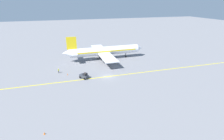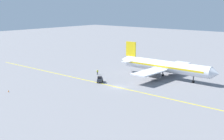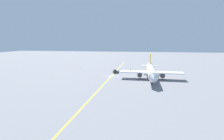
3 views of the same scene
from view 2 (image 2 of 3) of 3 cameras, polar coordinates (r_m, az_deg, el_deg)
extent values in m
plane|color=slate|center=(88.67, 1.07, -3.17)|extent=(400.00, 400.00, 0.00)
cube|color=yellow|center=(88.67, 1.07, -3.17)|extent=(1.61, 120.00, 0.01)
cylinder|color=silver|center=(100.37, 9.82, 0.66)|extent=(3.65, 30.01, 3.60)
cone|color=silver|center=(93.30, 18.37, -0.63)|extent=(3.42, 2.41, 3.42)
cone|color=silver|center=(109.52, 2.42, 1.91)|extent=(3.06, 3.00, 3.06)
cube|color=yellow|center=(100.34, 9.83, 0.74)|extent=(3.68, 27.01, 0.50)
cube|color=silver|center=(101.01, 9.32, 0.33)|extent=(28.01, 5.24, 0.36)
cylinder|color=#4C4C51|center=(105.48, 10.72, 0.07)|extent=(2.20, 3.20, 2.20)
cylinder|color=#4C4C51|center=(97.12, 7.75, -0.84)|extent=(2.20, 3.20, 2.20)
cube|color=yellow|center=(107.39, 3.48, 3.86)|extent=(0.37, 4.00, 5.00)
cube|color=silver|center=(107.70, 3.67, 1.78)|extent=(9.00, 2.41, 0.24)
cylinder|color=#4C4C51|center=(96.42, 14.66, -1.48)|extent=(0.36, 0.36, 2.00)
cylinder|color=black|center=(96.65, 14.63, -2.05)|extent=(0.28, 0.80, 0.80)
cylinder|color=#4C4C51|center=(103.20, 9.28, -0.38)|extent=(0.36, 0.36, 2.00)
cylinder|color=black|center=(103.42, 9.27, -0.92)|extent=(0.28, 0.80, 0.80)
cylinder|color=#4C4C51|center=(100.54, 8.33, -0.67)|extent=(0.36, 0.36, 2.00)
cylinder|color=black|center=(100.76, 8.31, -1.23)|extent=(0.28, 0.80, 0.80)
cube|color=#333842|center=(94.21, -2.22, -1.78)|extent=(3.28, 3.04, 0.90)
cube|color=black|center=(93.49, -2.25, -1.38)|extent=(1.65, 1.68, 0.70)
sphere|color=orange|center=(93.40, -2.25, -1.12)|extent=(0.16, 0.16, 0.16)
cylinder|color=black|center=(93.32, -1.81, -2.19)|extent=(0.70, 0.63, 0.70)
cylinder|color=black|center=(93.44, -2.72, -2.18)|extent=(0.70, 0.63, 0.70)
cylinder|color=black|center=(95.21, -1.72, -1.91)|extent=(0.70, 0.63, 0.70)
cylinder|color=black|center=(95.32, -2.63, -1.90)|extent=(0.70, 0.63, 0.70)
cylinder|color=#23232D|center=(104.77, -2.62, -0.59)|extent=(0.16, 0.16, 0.85)
cylinder|color=#23232D|center=(104.69, -2.72, -0.60)|extent=(0.16, 0.16, 0.85)
cube|color=#CCD819|center=(104.58, -2.67, -0.21)|extent=(0.41, 0.33, 0.60)
cylinder|color=#CCD819|center=(104.68, -2.55, -0.20)|extent=(0.10, 0.10, 0.55)
cylinder|color=#CCD819|center=(104.47, -2.79, -0.22)|extent=(0.10, 0.10, 0.55)
sphere|color=beige|center=(104.49, -2.67, 0.01)|extent=(0.22, 0.22, 0.22)
cone|color=orange|center=(100.84, -2.59, -1.17)|extent=(0.32, 0.32, 0.55)
cone|color=orange|center=(88.39, -18.39, -3.66)|extent=(0.32, 0.32, 0.55)
camera|label=1|loc=(70.64, -38.74, 10.00)|focal=28.00mm
camera|label=3|loc=(85.46, 59.93, 1.85)|focal=28.00mm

